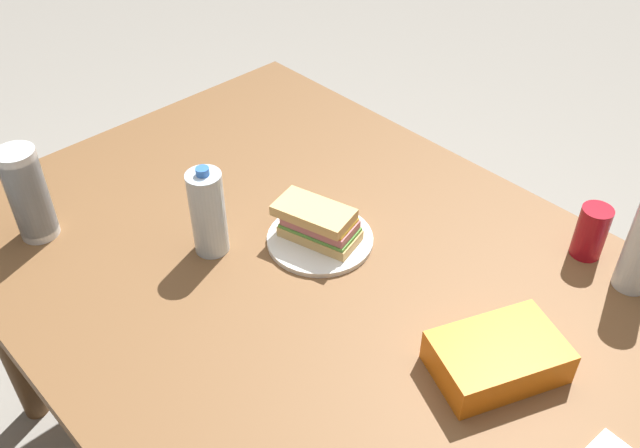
{
  "coord_description": "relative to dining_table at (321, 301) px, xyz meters",
  "views": [
    {
      "loc": [
        -0.76,
        0.72,
        1.77
      ],
      "look_at": [
        0.08,
        -0.07,
        0.81
      ],
      "focal_mm": 38.64,
      "sensor_mm": 36.0,
      "label": 1
    }
  ],
  "objects": [
    {
      "name": "chip_bag",
      "position": [
        -0.4,
        -0.06,
        0.12
      ],
      "size": [
        0.23,
        0.27,
        0.07
      ],
      "primitive_type": "cube",
      "rotation": [
        0.0,
        0.0,
        4.31
      ],
      "color": "orange",
      "rests_on": "dining_table"
    },
    {
      "name": "water_bottle_spare",
      "position": [
        0.22,
        0.12,
        0.18
      ],
      "size": [
        0.08,
        0.08,
        0.21
      ],
      "color": "silver",
      "rests_on": "dining_table"
    },
    {
      "name": "paper_plate",
      "position": [
        0.08,
        -0.07,
        0.09
      ],
      "size": [
        0.24,
        0.24,
        0.01
      ],
      "primitive_type": "cylinder",
      "color": "white",
      "rests_on": "dining_table"
    },
    {
      "name": "dining_table",
      "position": [
        0.0,
        0.0,
        0.0
      ],
      "size": [
        1.63,
        1.14,
        0.76
      ],
      "color": "brown",
      "rests_on": "ground_plane"
    },
    {
      "name": "sandwich",
      "position": [
        0.08,
        -0.07,
        0.13
      ],
      "size": [
        0.2,
        0.14,
        0.08
      ],
      "color": "#DBB26B",
      "rests_on": "paper_plate"
    },
    {
      "name": "soda_can_red",
      "position": [
        -0.35,
        -0.46,
        0.14
      ],
      "size": [
        0.07,
        0.07,
        0.12
      ],
      "primitive_type": "cylinder",
      "color": "maroon",
      "rests_on": "dining_table"
    },
    {
      "name": "plastic_cup_stack",
      "position": [
        0.53,
        0.37,
        0.19
      ],
      "size": [
        0.08,
        0.08,
        0.22
      ],
      "color": "silver",
      "rests_on": "dining_table"
    }
  ]
}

